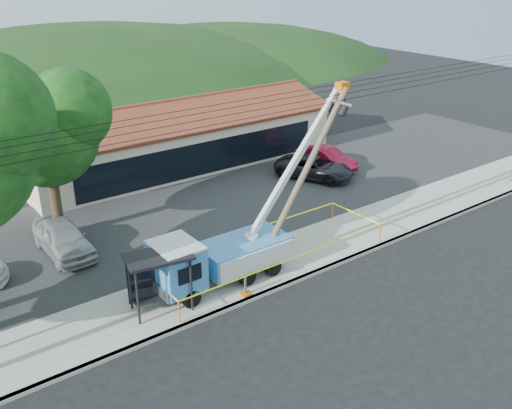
{
  "coord_description": "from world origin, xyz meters",
  "views": [
    {
      "loc": [
        -14.94,
        -14.88,
        13.66
      ],
      "look_at": [
        -0.04,
        5.0,
        2.9
      ],
      "focal_mm": 40.0,
      "sensor_mm": 36.0,
      "label": 1
    }
  ],
  "objects": [
    {
      "name": "car_dark",
      "position": [
        9.65,
        11.46,
        0.0
      ],
      "size": [
        4.43,
        5.72,
        1.44
      ],
      "primitive_type": "imported",
      "rotation": [
        0.0,
        0.0,
        0.45
      ],
      "color": "black",
      "rests_on": "ground"
    },
    {
      "name": "parking_lot",
      "position": [
        0.0,
        12.0,
        0.05
      ],
      "size": [
        60.0,
        12.0,
        0.1
      ],
      "primitive_type": "cube",
      "color": "#28282B",
      "rests_on": "ground"
    },
    {
      "name": "ground",
      "position": [
        0.0,
        0.0,
        0.0
      ],
      "size": [
        120.0,
        120.0,
        0.0
      ],
      "primitive_type": "plane",
      "color": "black",
      "rests_on": "ground"
    },
    {
      "name": "car_red",
      "position": [
        11.61,
        12.35,
        0.0
      ],
      "size": [
        2.08,
        4.64,
        1.48
      ],
      "primitive_type": "imported",
      "rotation": [
        0.0,
        0.0,
        0.12
      ],
      "color": "maroon",
      "rests_on": "ground"
    },
    {
      "name": "curb",
      "position": [
        0.0,
        2.1,
        0.07
      ],
      "size": [
        60.0,
        0.25,
        0.15
      ],
      "primitive_type": "cube",
      "color": "#A39F98",
      "rests_on": "ground"
    },
    {
      "name": "caution_tape",
      "position": [
        0.02,
        4.09,
        0.93
      ],
      "size": [
        11.89,
        3.59,
        1.04
      ],
      "color": "orange",
      "rests_on": "ground"
    },
    {
      "name": "leaning_pole",
      "position": [
        1.67,
        3.54,
        4.57
      ],
      "size": [
        5.53,
        1.66,
        8.2
      ],
      "color": "brown",
      "rests_on": "ground"
    },
    {
      "name": "hill_east",
      "position": [
        30.0,
        55.0,
        0.0
      ],
      "size": [
        72.8,
        52.0,
        26.0
      ],
      "primitive_type": "ellipsoid",
      "color": "black",
      "rests_on": "ground"
    },
    {
      "name": "tree_lot",
      "position": [
        -7.0,
        13.0,
        6.21
      ],
      "size": [
        6.3,
        5.6,
        8.94
      ],
      "color": "#332316",
      "rests_on": "ground"
    },
    {
      "name": "strip_mall",
      "position": [
        4.0,
        19.98,
        1.88
      ],
      "size": [
        22.5,
        8.53,
        4.67
      ],
      "color": "beige",
      "rests_on": "ground"
    },
    {
      "name": "hill_center",
      "position": [
        10.0,
        55.0,
        0.0
      ],
      "size": [
        89.6,
        64.0,
        32.0
      ],
      "primitive_type": "ellipsoid",
      "color": "black",
      "rests_on": "ground"
    },
    {
      "name": "utility_truck",
      "position": [
        -2.86,
        3.99,
        1.56
      ],
      "size": [
        10.36,
        3.51,
        8.28
      ],
      "color": "black",
      "rests_on": "ground"
    },
    {
      "name": "car_silver",
      "position": [
        -7.47,
        11.03,
        0.0
      ],
      "size": [
        1.99,
        4.86,
        1.65
      ],
      "primitive_type": "imported",
      "rotation": [
        0.0,
        0.0,
        0.01
      ],
      "color": "#A0A2A6",
      "rests_on": "ground"
    },
    {
      "name": "sidewalk",
      "position": [
        0.0,
        4.0,
        0.07
      ],
      "size": [
        60.0,
        4.0,
        0.15
      ],
      "primitive_type": "cube",
      "color": "#A39F98",
      "rests_on": "ground"
    },
    {
      "name": "bus_shelter",
      "position": [
        -5.97,
        3.78,
        2.02
      ],
      "size": [
        2.9,
        2.09,
        2.55
      ],
      "rotation": [
        0.0,
        0.0,
        -0.19
      ],
      "color": "black",
      "rests_on": "ground"
    }
  ]
}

